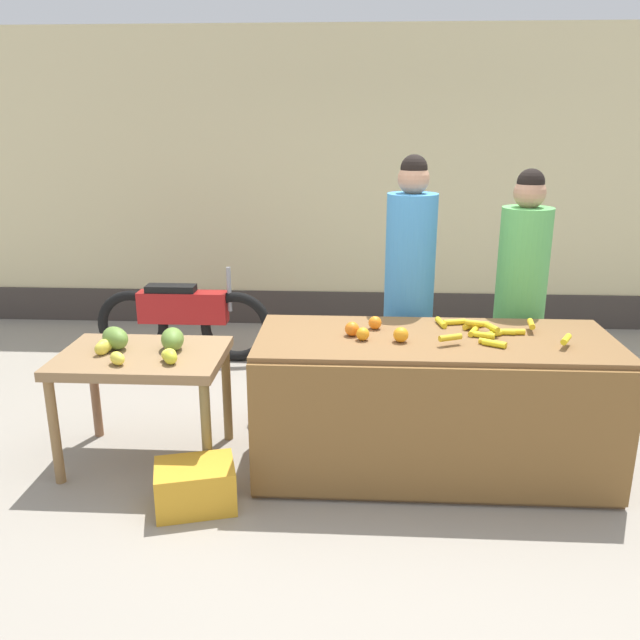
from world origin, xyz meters
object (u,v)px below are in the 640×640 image
Objects in this scene: vendor_woman_blue_shirt at (409,294)px; parked_motorcycle at (184,318)px; produce_crate at (195,486)px; produce_sack at (277,391)px; vendor_woman_green_shirt at (520,302)px.

vendor_woman_blue_shirt is 1.19× the size of parked_motorcycle.
produce_sack is (0.33, 1.16, 0.09)m from produce_crate.
vendor_woman_green_shirt is at bearing -23.40° from parked_motorcycle.
produce_crate is (-1.26, -1.19, -0.83)m from vendor_woman_blue_shirt.
produce_crate is at bearing -74.29° from parked_motorcycle.
produce_sack reaches higher than produce_crate.
vendor_woman_green_shirt is 4.12× the size of produce_crate.
parked_motorcycle reaches higher than produce_crate.
vendor_woman_green_shirt is at bearing 1.14° from produce_sack.
vendor_woman_blue_shirt reaches higher than produce_crate.
vendor_woman_green_shirt is at bearing 30.57° from produce_crate.
vendor_woman_blue_shirt is at bearing -31.31° from parked_motorcycle.
parked_motorcycle is 3.64× the size of produce_crate.
produce_sack is at bearing -178.34° from vendor_woman_blue_shirt.
parked_motorcycle reaches higher than produce_sack.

